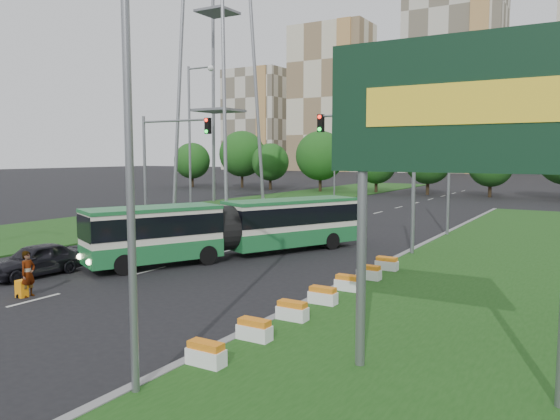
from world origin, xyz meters
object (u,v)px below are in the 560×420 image
Objects in this scene: traffic_mast_left at (162,155)px; car_left_near at (36,260)px; articulated_bus at (230,227)px; pedestrian at (28,274)px; car_left_far at (227,221)px; shopping_trolley at (22,289)px; billboard at (460,120)px; traffic_mast_median at (385,156)px.

traffic_mast_left is 1.87× the size of car_left_near.
articulated_bus is 10.87m from pedestrian.
traffic_mast_left reaches higher than car_left_far.
car_left_far reaches higher than shopping_trolley.
pedestrian is at bearing 179.18° from billboard.
shopping_trolley is (-0.15, -0.19, -0.56)m from pedestrian.
car_left_near is at bearing -92.93° from car_left_far.
pedestrian reaches higher than car_left_near.
billboard reaches higher than car_left_near.
car_left_far is at bearing 100.27° from shopping_trolley.
articulated_bus is at bearing 142.31° from billboard.
articulated_bus is (8.46, -4.06, -3.80)m from traffic_mast_left.
traffic_mast_left is at bearing 15.79° from pedestrian.
car_left_near is (-4.66, -8.30, -0.82)m from articulated_bus.
billboard reaches higher than car_left_far.
traffic_mast_median is 0.52× the size of articulated_bus.
articulated_bus reaches higher than pedestrian.
car_left_near is 0.97× the size of car_left_far.
pedestrian is at bearing -73.90° from articulated_bus.
traffic_mast_left is 4.53× the size of pedestrian.
car_left_far is (2.47, 3.78, -4.62)m from traffic_mast_left.
billboard reaches higher than pedestrian.
billboard is 17.06m from shopping_trolley.
pedestrian is at bearing -65.43° from traffic_mast_left.
shopping_trolley is at bearing -74.53° from articulated_bus.
car_left_near reaches higher than car_left_far.
billboard is at bearing -2.29° from shopping_trolley.
shopping_trolley is at bearing -39.44° from car_left_near.
pedestrian is (-1.71, -10.72, -0.66)m from articulated_bus.
car_left_near is 6.51× the size of shopping_trolley.
traffic_mast_median reaches higher than articulated_bus.
billboard is 17.68m from traffic_mast_median.
traffic_mast_median is at bearing -36.82° from pedestrian.
traffic_mast_median is 4.53× the size of pedestrian.
articulated_bus is 9.90m from car_left_far.
car_left_far is 19.20m from shopping_trolley.
pedestrian is (-15.87, 0.23, -5.28)m from billboard.
articulated_bus reaches higher than shopping_trolley.
articulated_bus is 11.13m from shopping_trolley.
traffic_mast_left is at bearing -176.23° from traffic_mast_median.
car_left_far is 2.50× the size of pedestrian.
billboard is 4.53× the size of pedestrian.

